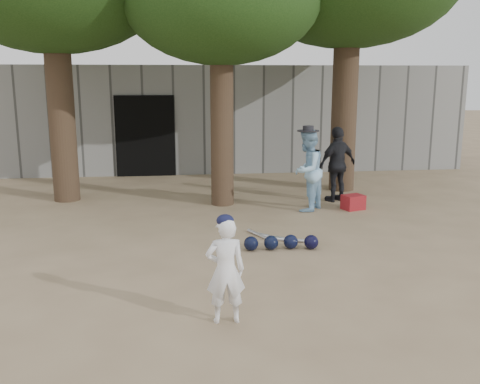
{
  "coord_description": "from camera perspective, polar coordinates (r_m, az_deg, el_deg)",
  "views": [
    {
      "loc": [
        -0.34,
        -6.96,
        2.68
      ],
      "look_at": [
        0.6,
        1.0,
        0.95
      ],
      "focal_mm": 40.0,
      "sensor_mm": 36.0,
      "label": 1
    }
  ],
  "objects": [
    {
      "name": "bat_pile",
      "position": [
        9.06,
        3.99,
        -4.88
      ],
      "size": [
        1.07,
        0.84,
        0.06
      ],
      "color": "silver",
      "rests_on": "ground"
    },
    {
      "name": "red_bag",
      "position": [
        11.27,
        11.98,
        -1.07
      ],
      "size": [
        0.5,
        0.44,
        0.3
      ],
      "primitive_type": "cube",
      "rotation": [
        0.0,
        0.0,
        0.34
      ],
      "color": "maroon",
      "rests_on": "ground"
    },
    {
      "name": "spectator_dark",
      "position": [
        11.83,
        10.35,
        2.93
      ],
      "size": [
        1.04,
        0.76,
        1.64
      ],
      "primitive_type": "imported",
      "rotation": [
        0.0,
        0.0,
        3.57
      ],
      "color": "black",
      "rests_on": "ground"
    },
    {
      "name": "back_building",
      "position": [
        17.34,
        -5.66,
        8.21
      ],
      "size": [
        16.0,
        5.24,
        3.0
      ],
      "color": "gray",
      "rests_on": "ground"
    },
    {
      "name": "ground",
      "position": [
        7.47,
        -3.72,
        -8.88
      ],
      "size": [
        70.0,
        70.0,
        0.0
      ],
      "primitive_type": "plane",
      "color": "#937C5E",
      "rests_on": "ground"
    },
    {
      "name": "helmet_row",
      "position": [
        8.51,
        4.41,
        -5.39
      ],
      "size": [
        1.19,
        0.28,
        0.23
      ],
      "color": "black",
      "rests_on": "ground"
    },
    {
      "name": "spectator_blue",
      "position": [
        10.89,
        7.17,
        2.3
      ],
      "size": [
        0.99,
        1.02,
        1.66
      ],
      "primitive_type": "imported",
      "rotation": [
        0.0,
        0.0,
        4.07
      ],
      "color": "#95C6E7",
      "rests_on": "ground"
    },
    {
      "name": "boy_player",
      "position": [
        5.92,
        -1.56,
        -8.39
      ],
      "size": [
        0.45,
        0.3,
        1.2
      ],
      "primitive_type": "imported",
      "rotation": [
        0.0,
        0.0,
        3.17
      ],
      "color": "white",
      "rests_on": "ground"
    }
  ]
}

